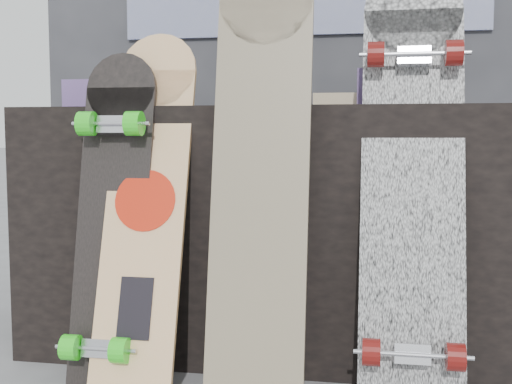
% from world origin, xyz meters
% --- Properties ---
extents(vendor_table, '(1.60, 0.60, 0.80)m').
position_xyz_m(vendor_table, '(0.00, 0.50, 0.40)').
color(vendor_table, black).
rests_on(vendor_table, ground).
extents(booth, '(2.40, 0.22, 2.20)m').
position_xyz_m(booth, '(0.00, 1.35, 1.10)').
color(booth, '#2F2F34').
rests_on(booth, ground).
extents(merch_box_purple, '(0.18, 0.12, 0.10)m').
position_xyz_m(merch_box_purple, '(-0.63, 0.47, 0.85)').
color(merch_box_purple, '#673F82').
rests_on(merch_box_purple, vendor_table).
extents(merch_box_small, '(0.14, 0.14, 0.12)m').
position_xyz_m(merch_box_small, '(0.33, 0.48, 0.86)').
color(merch_box_small, '#673F82').
rests_on(merch_box_small, vendor_table).
extents(merch_box_flat, '(0.22, 0.10, 0.06)m').
position_xyz_m(merch_box_flat, '(0.22, 0.69, 0.83)').
color(merch_box_flat, '#D1B78C').
rests_on(merch_box_flat, vendor_table).
extents(longboard_geisha, '(0.24, 0.34, 1.02)m').
position_xyz_m(longboard_geisha, '(-0.33, 0.14, 0.54)').
color(longboard_geisha, beige).
rests_on(longboard_geisha, ground).
extents(longboard_celtic, '(0.27, 0.26, 1.23)m').
position_xyz_m(longboard_celtic, '(0.01, 0.12, 0.65)').
color(longboard_celtic, beige).
rests_on(longboard_celtic, ground).
extents(longboard_cascadia, '(0.28, 0.38, 1.21)m').
position_xyz_m(longboard_cascadia, '(0.42, 0.18, 0.63)').
color(longboard_cascadia, silver).
rests_on(longboard_cascadia, ground).
extents(skateboard_dark, '(0.21, 0.29, 0.96)m').
position_xyz_m(skateboard_dark, '(-0.42, 0.12, 0.49)').
color(skateboard_dark, black).
rests_on(skateboard_dark, ground).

